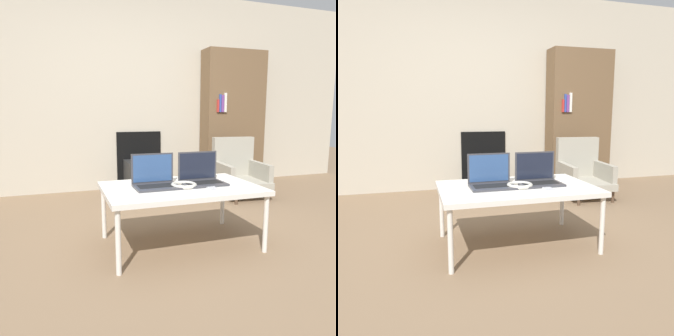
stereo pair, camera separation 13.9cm
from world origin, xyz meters
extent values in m
plane|color=#7A6047|center=(0.00, 0.00, 0.00)|extent=(14.00, 14.00, 0.00)
cube|color=#B7AD99|center=(0.00, 2.21, 1.30)|extent=(7.00, 0.06, 2.60)
cube|color=black|center=(0.18, 2.17, 0.39)|extent=(0.61, 0.03, 0.77)
cube|color=silver|center=(0.00, 0.10, 0.45)|extent=(1.17, 0.75, 0.04)
cylinder|color=silver|center=(-0.55, -0.23, 0.22)|extent=(0.04, 0.04, 0.44)
cylinder|color=silver|center=(0.55, -0.23, 0.22)|extent=(0.04, 0.04, 0.44)
cylinder|color=silver|center=(-0.55, 0.44, 0.22)|extent=(0.04, 0.04, 0.44)
cylinder|color=silver|center=(0.55, 0.44, 0.22)|extent=(0.04, 0.04, 0.44)
cube|color=#38383D|center=(-0.19, 0.10, 0.48)|extent=(0.34, 0.24, 0.02)
cube|color=black|center=(-0.19, 0.10, 0.49)|extent=(0.28, 0.13, 0.00)
cube|color=#38383D|center=(-0.19, 0.22, 0.60)|extent=(0.33, 0.01, 0.23)
cube|color=#2D4C7F|center=(-0.19, 0.21, 0.60)|extent=(0.31, 0.00, 0.21)
cube|color=#38383D|center=(0.19, 0.10, 0.48)|extent=(0.34, 0.24, 0.02)
cube|color=black|center=(0.19, 0.10, 0.49)|extent=(0.29, 0.14, 0.00)
cube|color=#38383D|center=(0.19, 0.22, 0.60)|extent=(0.33, 0.01, 0.23)
cube|color=black|center=(0.19, 0.21, 0.60)|extent=(0.31, 0.01, 0.21)
torus|color=beige|center=(0.01, 0.07, 0.49)|extent=(0.20, 0.20, 0.03)
cube|color=silver|center=(0.19, -0.08, 0.48)|extent=(0.07, 0.14, 0.01)
cube|color=black|center=(0.18, 1.93, 0.20)|extent=(0.45, 0.46, 0.40)
cube|color=black|center=(0.18, 1.70, 0.20)|extent=(0.37, 0.01, 0.31)
cube|color=gray|center=(1.22, 1.24, 0.18)|extent=(0.59, 0.68, 0.08)
cube|color=gray|center=(1.25, 1.50, 0.47)|extent=(0.54, 0.15, 0.49)
cube|color=gray|center=(0.99, 1.26, 0.32)|extent=(0.11, 0.57, 0.20)
cube|color=gray|center=(1.46, 1.22, 0.32)|extent=(0.11, 0.57, 0.20)
cylinder|color=#4C3828|center=(1.01, 0.97, 0.07)|extent=(0.04, 0.04, 0.14)
cylinder|color=#4C3828|center=(1.44, 0.97, 0.07)|extent=(0.04, 0.04, 0.14)
cylinder|color=#4C3828|center=(1.01, 1.51, 0.07)|extent=(0.04, 0.04, 0.14)
cylinder|color=#4C3828|center=(1.44, 1.51, 0.07)|extent=(0.04, 0.04, 0.14)
cube|color=brown|center=(1.52, 2.01, 0.94)|extent=(0.89, 0.30, 1.88)
cube|color=#B22D28|center=(1.20, 1.85, 1.12)|extent=(0.03, 0.02, 0.17)
cube|color=#2D479E|center=(1.23, 1.85, 1.15)|extent=(0.02, 0.02, 0.24)
cube|color=#6B387F|center=(1.27, 1.85, 1.15)|extent=(0.04, 0.02, 0.23)
cube|color=silver|center=(1.31, 1.85, 1.16)|extent=(0.03, 0.02, 0.26)
camera|label=1|loc=(-0.87, -2.18, 1.03)|focal=35.00mm
camera|label=2|loc=(-0.74, -2.23, 1.03)|focal=35.00mm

